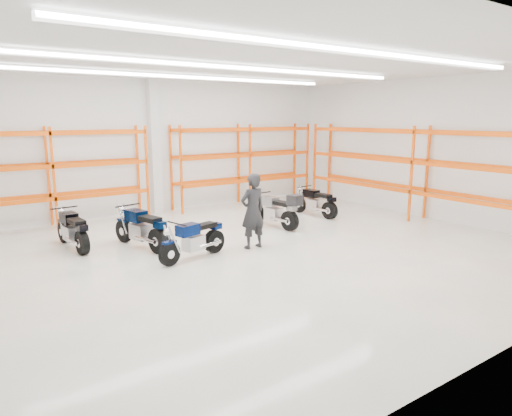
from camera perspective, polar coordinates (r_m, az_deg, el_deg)
ground at (r=11.24m, az=-0.55°, el=-5.59°), size 14.00×14.00×0.00m
room_shell at (r=10.77m, az=-0.66°, el=11.40°), size 14.02×12.02×4.51m
motorcycle_main at (r=10.79m, az=-7.55°, el=-3.96°), size 1.89×0.73×0.94m
motorcycle_back_a at (r=12.30m, az=-21.91°, el=-2.70°), size 0.67×2.02×0.99m
motorcycle_back_b at (r=11.82m, az=-14.03°, el=-2.61°), size 0.80×2.11×1.05m
motorcycle_back_c at (r=13.63m, az=2.65°, el=-0.33°), size 0.67×2.11×1.08m
motorcycle_back_d at (r=15.33m, az=7.51°, el=0.63°), size 0.65×1.96×0.96m
standing_man at (r=11.40m, az=-0.42°, el=-0.40°), size 0.71×0.47×1.90m
structural_column at (r=15.93m, az=-12.55°, el=7.40°), size 0.32×0.32×4.50m
pallet_racking_back_left at (r=14.68m, az=-24.33°, el=4.53°), size 5.67×0.87×3.00m
pallet_racking_back_right at (r=17.26m, az=-1.50°, el=6.40°), size 5.67×0.87×3.00m
pallet_racking_side at (r=15.43m, az=19.82°, el=5.25°), size 0.87×9.07×3.00m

